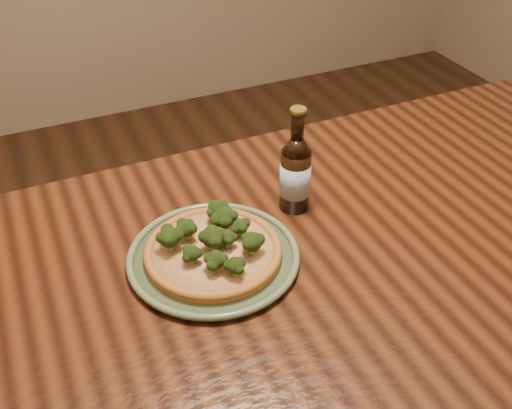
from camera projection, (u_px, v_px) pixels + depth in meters
name	position (u px, v px, depth m)	size (l,w,h in m)	color
table	(357.00, 269.00, 1.27)	(1.60, 0.90, 0.75)	#421F0E
plate	(213.00, 257.00, 1.14)	(0.33, 0.33, 0.02)	#596A49
pizza	(213.00, 248.00, 1.13)	(0.26, 0.26, 0.07)	#A76425
beer_bottle	(295.00, 173.00, 1.24)	(0.06, 0.06, 0.24)	black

